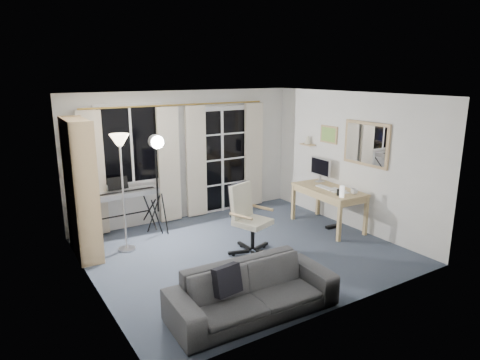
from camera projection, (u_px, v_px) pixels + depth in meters
name	position (u px, v px, depth m)	size (l,w,h in m)	color
floor	(243.00, 252.00, 6.68)	(4.50, 4.00, 0.02)	#384252
window	(131.00, 145.00, 7.39)	(1.20, 0.08, 1.40)	white
french_door	(221.00, 160.00, 8.43)	(1.32, 0.09, 2.11)	white
curtains	(182.00, 163.00, 7.88)	(3.60, 0.07, 2.13)	gold
bookshelf	(79.00, 193.00, 6.30)	(0.37, 0.98, 2.08)	#A47956
torchiere_lamp	(121.00, 158.00, 6.38)	(0.35, 0.35, 1.83)	#B2B2B7
keyboard_piano	(120.00, 195.00, 7.19)	(1.30, 0.65, 0.93)	black
studio_light	(157.00, 153.00, 7.04)	(0.31, 0.35, 1.77)	black
office_chair	(246.00, 213.00, 6.52)	(0.75, 0.72, 1.08)	black
desk	(329.00, 193.00, 7.59)	(0.73, 1.37, 0.72)	#A38553
monitor	(320.00, 168.00, 7.97)	(0.18, 0.52, 0.45)	silver
desk_clutter	(334.00, 200.00, 7.39)	(0.44, 0.81, 0.91)	white
mug	(354.00, 191.00, 7.20)	(0.12, 0.09, 0.12)	silver
wall_mirror	(366.00, 144.00, 7.16)	(0.04, 0.94, 0.74)	#A47956
framed_print	(329.00, 134.00, 7.89)	(0.03, 0.42, 0.32)	#A47956
wall_shelf	(308.00, 142.00, 8.31)	(0.16, 0.30, 0.18)	#A47956
sofa	(252.00, 283.00, 4.87)	(1.98, 0.65, 0.76)	#2C2C2F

